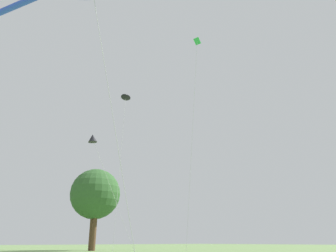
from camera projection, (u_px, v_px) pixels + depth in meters
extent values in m
cylinder|color=blue|center=(15.00, 6.00, 19.71)|extent=(2.65, 5.56, 0.37)
cylinder|color=#B2B2B7|center=(113.00, 117.00, 16.29)|extent=(4.18, 0.75, 14.48)
cone|color=black|center=(93.00, 138.00, 22.44)|extent=(0.85, 0.82, 0.60)
cylinder|color=#B2B2B7|center=(115.00, 200.00, 22.31)|extent=(4.12, 0.13, 8.08)
ellipsoid|color=black|center=(126.00, 97.00, 26.24)|extent=(1.11, 0.86, 0.49)
cylinder|color=#B2B2B7|center=(120.00, 171.00, 23.46)|extent=(1.14, 1.04, 12.35)
cube|color=green|center=(197.00, 41.00, 25.66)|extent=(0.41, 0.61, 0.50)
cylinder|color=#B2B2B7|center=(192.00, 145.00, 24.32)|extent=(1.16, 2.96, 16.30)
cylinder|color=#513823|center=(94.00, 231.00, 50.02)|extent=(0.74, 0.74, 5.85)
sphere|color=#2D5628|center=(97.00, 195.00, 51.84)|extent=(6.19, 6.19, 6.19)
cylinder|color=#513823|center=(92.00, 232.00, 50.43)|extent=(0.96, 0.96, 5.42)
sphere|color=#2D5628|center=(95.00, 194.00, 52.42)|extent=(7.98, 7.98, 7.98)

